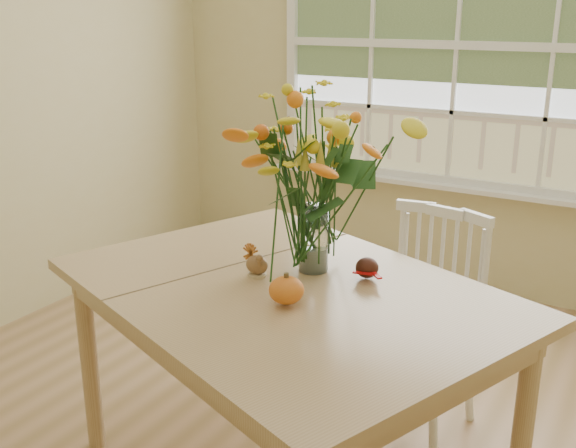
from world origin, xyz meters
The scene contains 8 objects.
wall_back centered at (0.00, 2.25, 1.35)m, with size 4.00×0.02×2.70m, color #D2C486.
window centered at (0.00, 2.21, 1.53)m, with size 2.42×0.12×1.74m.
dining_table centered at (0.11, 0.00, 0.74)m, with size 1.85×1.60×0.83m.
windsor_chair centered at (0.41, 0.71, 0.53)m, with size 0.50×0.48×0.94m.
flower_vase centered at (0.13, 0.17, 1.20)m, with size 0.51×0.51×0.61m.
pumpkin centered at (0.20, -0.14, 0.88)m, with size 0.12×0.12×0.09m, color #CD4B18.
turkey_figurine centered at (-0.02, 0.02, 0.88)m, with size 0.09×0.07×0.11m.
dark_gourd centered at (0.33, 0.20, 0.87)m, with size 0.13×0.10×0.07m.
Camera 1 is at (1.21, -1.88, 1.76)m, focal length 42.00 mm.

